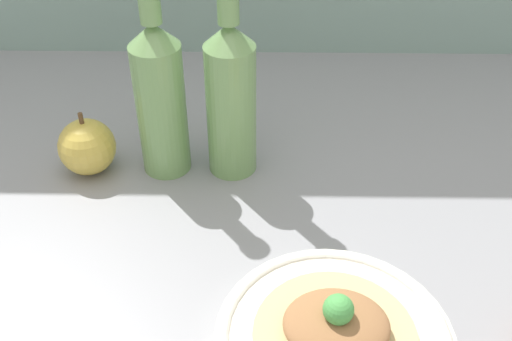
{
  "coord_description": "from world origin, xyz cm",
  "views": [
    {
      "loc": [
        2.05,
        -49.15,
        51.45
      ],
      "look_at": [
        1.29,
        2.29,
        11.01
      ],
      "focal_mm": 42.0,
      "sensor_mm": 36.0,
      "label": 1
    }
  ],
  "objects_px": {
    "plate": "(334,341)",
    "cider_bottle_right": "(231,93)",
    "cider_bottle_left": "(160,92)",
    "apple": "(87,147)",
    "plated_food": "(336,327)"
  },
  "relations": [
    {
      "from": "plated_food",
      "to": "cider_bottle_right",
      "type": "height_order",
      "value": "cider_bottle_right"
    },
    {
      "from": "cider_bottle_right",
      "to": "apple",
      "type": "relative_size",
      "value": 3.4
    },
    {
      "from": "plate",
      "to": "plated_food",
      "type": "xyz_separation_m",
      "value": [
        0.0,
        0.0,
        0.02
      ]
    },
    {
      "from": "plate",
      "to": "apple",
      "type": "distance_m",
      "value": 0.43
    },
    {
      "from": "cider_bottle_left",
      "to": "cider_bottle_right",
      "type": "distance_m",
      "value": 0.09
    },
    {
      "from": "plated_food",
      "to": "cider_bottle_left",
      "type": "relative_size",
      "value": 0.52
    },
    {
      "from": "apple",
      "to": "cider_bottle_left",
      "type": "bearing_deg",
      "value": 5.33
    },
    {
      "from": "plated_food",
      "to": "cider_bottle_left",
      "type": "distance_m",
      "value": 0.37
    },
    {
      "from": "apple",
      "to": "cider_bottle_right",
      "type": "bearing_deg",
      "value": 2.86
    },
    {
      "from": "cider_bottle_right",
      "to": "apple",
      "type": "height_order",
      "value": "cider_bottle_right"
    },
    {
      "from": "cider_bottle_left",
      "to": "cider_bottle_right",
      "type": "relative_size",
      "value": 1.0
    },
    {
      "from": "cider_bottle_right",
      "to": "plated_food",
      "type": "bearing_deg",
      "value": -68.93
    },
    {
      "from": "plate",
      "to": "cider_bottle_right",
      "type": "height_order",
      "value": "cider_bottle_right"
    },
    {
      "from": "plate",
      "to": "plated_food",
      "type": "height_order",
      "value": "plated_food"
    },
    {
      "from": "apple",
      "to": "plate",
      "type": "bearing_deg",
      "value": -42.79
    }
  ]
}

